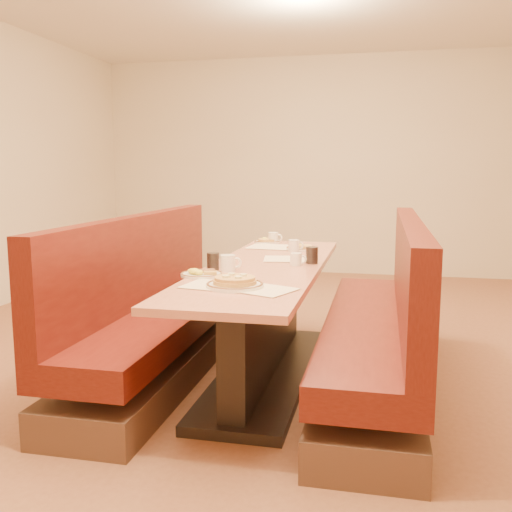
% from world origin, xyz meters
% --- Properties ---
extents(ground, '(8.00, 8.00, 0.00)m').
position_xyz_m(ground, '(0.00, 0.00, 0.00)').
color(ground, '#9E6647').
rests_on(ground, ground).
extents(room_envelope, '(6.04, 8.04, 2.82)m').
position_xyz_m(room_envelope, '(0.00, 0.00, 1.93)').
color(room_envelope, beige).
rests_on(room_envelope, ground).
extents(diner_table, '(0.70, 2.50, 0.75)m').
position_xyz_m(diner_table, '(0.00, 0.00, 0.37)').
color(diner_table, black).
rests_on(diner_table, ground).
extents(booth_left, '(0.55, 2.50, 1.05)m').
position_xyz_m(booth_left, '(-0.73, 0.00, 0.36)').
color(booth_left, '#4C3326').
rests_on(booth_left, ground).
extents(booth_right, '(0.55, 2.50, 1.05)m').
position_xyz_m(booth_right, '(0.73, 0.00, 0.36)').
color(booth_right, '#4C3326').
rests_on(booth_right, ground).
extents(placemat_near_left, '(0.38, 0.31, 0.00)m').
position_xyz_m(placemat_near_left, '(-0.11, -0.72, 0.75)').
color(placemat_near_left, beige).
rests_on(placemat_near_left, diner_table).
extents(placemat_near_right, '(0.41, 0.37, 0.00)m').
position_xyz_m(placemat_near_right, '(0.12, -0.76, 0.75)').
color(placemat_near_right, beige).
rests_on(placemat_near_right, diner_table).
extents(placemat_far_left, '(0.43, 0.34, 0.00)m').
position_xyz_m(placemat_far_left, '(-0.10, 0.83, 0.75)').
color(placemat_far_left, beige).
rests_on(placemat_far_left, diner_table).
extents(placemat_far_right, '(0.40, 0.32, 0.00)m').
position_xyz_m(placemat_far_right, '(0.12, 0.26, 0.75)').
color(placemat_far_right, beige).
rests_on(placemat_far_right, diner_table).
extents(pancake_plate, '(0.30, 0.30, 0.07)m').
position_xyz_m(pancake_plate, '(-0.01, -0.73, 0.77)').
color(pancake_plate, white).
rests_on(pancake_plate, diner_table).
extents(eggs_plate, '(0.24, 0.24, 0.05)m').
position_xyz_m(eggs_plate, '(-0.28, -0.46, 0.76)').
color(eggs_plate, white).
rests_on(eggs_plate, diner_table).
extents(extra_plate_mid, '(0.23, 0.23, 0.05)m').
position_xyz_m(extra_plate_mid, '(0.12, 0.75, 0.77)').
color(extra_plate_mid, white).
rests_on(extra_plate_mid, diner_table).
extents(extra_plate_far, '(0.22, 0.22, 0.04)m').
position_xyz_m(extra_plate_far, '(-0.21, 1.10, 0.77)').
color(extra_plate_far, white).
rests_on(extra_plate_far, diner_table).
extents(coffee_mug_a, '(0.10, 0.07, 0.08)m').
position_xyz_m(coffee_mug_a, '(0.19, 0.03, 0.79)').
color(coffee_mug_a, white).
rests_on(coffee_mug_a, diner_table).
extents(coffee_mug_b, '(0.13, 0.09, 0.10)m').
position_xyz_m(coffee_mug_b, '(-0.17, -0.27, 0.80)').
color(coffee_mug_b, white).
rests_on(coffee_mug_b, diner_table).
extents(coffee_mug_c, '(0.11, 0.08, 0.09)m').
position_xyz_m(coffee_mug_c, '(0.09, 0.64, 0.80)').
color(coffee_mug_c, white).
rests_on(coffee_mug_c, diner_table).
extents(coffee_mug_d, '(0.12, 0.08, 0.09)m').
position_xyz_m(coffee_mug_d, '(-0.16, 1.10, 0.80)').
color(coffee_mug_d, white).
rests_on(coffee_mug_d, diner_table).
extents(soda_tumbler_near, '(0.08, 0.08, 0.10)m').
position_xyz_m(soda_tumbler_near, '(-0.28, -0.23, 0.80)').
color(soda_tumbler_near, black).
rests_on(soda_tumbler_near, diner_table).
extents(soda_tumbler_mid, '(0.08, 0.08, 0.11)m').
position_xyz_m(soda_tumbler_mid, '(0.28, 0.12, 0.80)').
color(soda_tumbler_mid, black).
rests_on(soda_tumbler_mid, diner_table).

